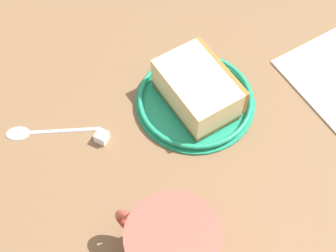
{
  "coord_description": "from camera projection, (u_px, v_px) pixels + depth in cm",
  "views": [
    {
      "loc": [
        5.62,
        30.58,
        53.11
      ],
      "look_at": [
        0.37,
        0.38,
        3.0
      ],
      "focal_mm": 53.5,
      "sensor_mm": 36.0,
      "label": 1
    }
  ],
  "objects": [
    {
      "name": "teaspoon",
      "position": [
        32.0,
        131.0,
        0.61
      ],
      "size": [
        11.77,
        2.46,
        0.8
      ],
      "color": "silver",
      "rests_on": "ground_plane"
    },
    {
      "name": "tea_mug",
      "position": [
        171.0,
        249.0,
        0.5
      ],
      "size": [
        10.0,
        9.69,
        8.79
      ],
      "color": "#BF4C3F",
      "rests_on": "ground_plane"
    },
    {
      "name": "sugar_cube",
      "position": [
        102.0,
        137.0,
        0.61
      ],
      "size": [
        1.98,
        1.98,
        1.42
      ],
      "primitive_type": "cube",
      "rotation": [
        0.0,
        0.0,
        0.94
      ],
      "color": "white",
      "rests_on": "ground_plane"
    },
    {
      "name": "small_plate",
      "position": [
        195.0,
        100.0,
        0.64
      ],
      "size": [
        15.28,
        15.28,
        1.33
      ],
      "color": "#1E8C66",
      "rests_on": "ground_plane"
    },
    {
      "name": "cake_slice",
      "position": [
        198.0,
        88.0,
        0.62
      ],
      "size": [
        10.7,
        12.42,
        4.64
      ],
      "color": "#9E662D",
      "rests_on": "small_plate"
    },
    {
      "name": "ground_plane",
      "position": [
        170.0,
        140.0,
        0.62
      ],
      "size": [
        118.02,
        118.02,
        2.22
      ],
      "primitive_type": "cube",
      "color": "brown"
    }
  ]
}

